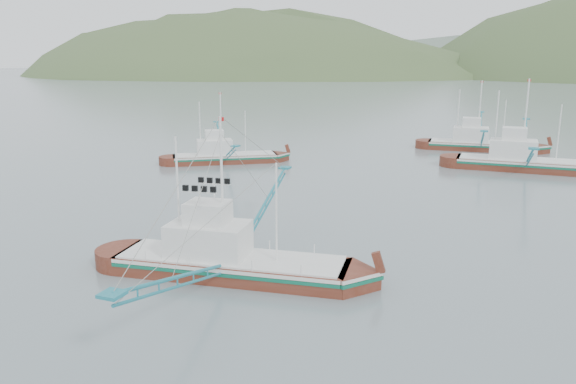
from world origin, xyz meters
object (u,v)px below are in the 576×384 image
at_px(bg_boat_right, 524,157).
at_px(bg_boat_left, 224,147).
at_px(main_boat, 228,249).
at_px(bg_boat_far, 479,140).

relative_size(bg_boat_right, bg_boat_left, 1.33).
relative_size(main_boat, bg_boat_far, 0.98).
distance_m(main_boat, bg_boat_left, 36.49).
bearing_deg(bg_boat_left, main_boat, -95.22).
xyz_separation_m(bg_boat_left, bg_boat_far, (28.03, 21.29, -0.54)).
bearing_deg(bg_boat_right, bg_boat_left, -166.73).
height_order(bg_boat_right, bg_boat_far, bg_boat_right).
bearing_deg(main_boat, bg_boat_left, 110.89).
height_order(main_boat, bg_boat_right, bg_boat_right).
bearing_deg(bg_boat_left, bg_boat_far, 3.68).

